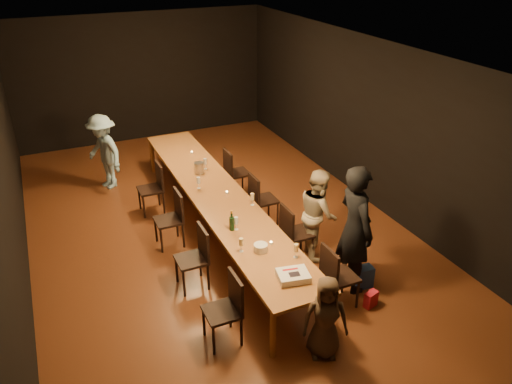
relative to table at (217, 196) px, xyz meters
name	(u,v)px	position (x,y,z in m)	size (l,w,h in m)	color
ground	(219,233)	(0.00, 0.00, -0.70)	(10.00, 10.00, 0.00)	#482312
room_shell	(214,116)	(0.00, 0.00, 1.38)	(6.04, 10.04, 3.02)	black
table	(217,196)	(0.00, 0.00, 0.00)	(0.90, 6.00, 0.75)	#97612B
chair_right_0	(340,276)	(0.85, -2.40, -0.24)	(0.42, 0.42, 0.93)	black
chair_right_1	(297,233)	(0.85, -1.20, -0.24)	(0.42, 0.42, 0.93)	black
chair_right_2	(264,199)	(0.85, 0.00, -0.24)	(0.42, 0.42, 0.93)	black
chair_right_3	(237,172)	(0.85, 1.20, -0.24)	(0.42, 0.42, 0.93)	black
chair_left_0	(222,311)	(-0.85, -2.40, -0.24)	(0.42, 0.42, 0.93)	black
chair_left_1	(191,259)	(-0.85, -1.20, -0.24)	(0.42, 0.42, 0.93)	black
chair_left_2	(168,220)	(-0.85, 0.00, -0.24)	(0.42, 0.42, 0.93)	black
chair_left_3	(150,189)	(-0.85, 1.20, -0.24)	(0.42, 0.42, 0.93)	black
woman_birthday	(355,229)	(1.23, -2.11, 0.24)	(0.69, 0.45, 1.89)	black
woman_tan	(318,213)	(1.21, -1.19, 0.02)	(0.70, 0.55, 1.45)	#BFAD8F
man_blue	(104,152)	(-1.40, 2.58, 0.05)	(0.97, 0.56, 1.51)	#94C5E5
child	(325,318)	(0.18, -3.11, -0.15)	(0.54, 0.35, 1.10)	#453427
gift_bag_red	(371,299)	(1.22, -2.63, -0.59)	(0.19, 0.11, 0.23)	red
gift_bag_blue	(363,277)	(1.38, -2.23, -0.54)	(0.26, 0.17, 0.33)	#2751AA
birthday_cake	(293,276)	(0.06, -2.52, 0.09)	(0.43, 0.37, 0.09)	white
plate_stack	(261,248)	(-0.05, -1.81, 0.10)	(0.19, 0.19, 0.11)	white
champagne_bottle	(232,220)	(-0.20, -1.14, 0.21)	(0.07, 0.07, 0.32)	black
ice_bucket	(199,168)	(0.00, 0.90, 0.15)	(0.18, 0.18, 0.19)	#A3A3A7
wineglass_0	(241,245)	(-0.29, -1.71, 0.15)	(0.06, 0.06, 0.21)	beige
wineglass_1	(296,251)	(0.31, -2.13, 0.15)	(0.06, 0.06, 0.21)	beige
wineglass_2	(236,223)	(-0.14, -1.16, 0.15)	(0.06, 0.06, 0.21)	silver
wineglass_3	(252,199)	(0.37, -0.59, 0.15)	(0.06, 0.06, 0.21)	beige
wineglass_4	(199,183)	(-0.21, 0.32, 0.15)	(0.06, 0.06, 0.21)	silver
wineglass_5	(205,164)	(0.15, 1.00, 0.15)	(0.06, 0.06, 0.21)	silver
tealight_near	(271,243)	(0.15, -1.71, 0.06)	(0.05, 0.05, 0.03)	#B2B7B2
tealight_mid	(227,192)	(0.15, -0.05, 0.06)	(0.05, 0.05, 0.03)	#B2B7B2
tealight_far	(192,152)	(0.15, 1.81, 0.06)	(0.05, 0.05, 0.03)	#B2B7B2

